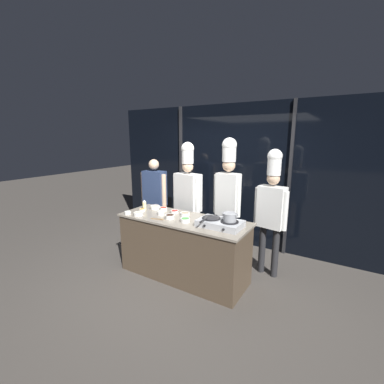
{
  "coord_description": "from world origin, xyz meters",
  "views": [
    {
      "loc": [
        2.0,
        -2.98,
        2.09
      ],
      "look_at": [
        0.0,
        0.25,
        1.27
      ],
      "focal_mm": 24.0,
      "sensor_mm": 36.0,
      "label": 1
    }
  ],
  "objects_px": {
    "prep_bowl_chicken": "(138,214)",
    "serving_spoon_slotted": "(160,219)",
    "prep_bowl_mushrooms": "(185,214)",
    "prep_bowl_soy_glaze": "(170,216)",
    "chef_line": "(272,204)",
    "prep_bowl_carrots": "(142,210)",
    "prep_bowl_bell_pepper": "(175,211)",
    "portable_stove": "(220,223)",
    "chef_sous": "(228,189)",
    "stock_pot": "(230,217)",
    "prep_bowl_garlic": "(161,213)",
    "prep_bowl_shrimp": "(155,207)",
    "prep_bowl_bean_sprouts": "(128,213)",
    "person_guest": "(155,194)",
    "prep_bowl_chili_flakes": "(163,209)",
    "frying_pan": "(211,217)",
    "chef_head": "(188,192)",
    "prep_bowl_scallions": "(185,220)",
    "squeeze_bottle_oil": "(144,205)"
  },
  "relations": [
    {
      "from": "prep_bowl_mushrooms",
      "to": "person_guest",
      "type": "height_order",
      "value": "person_guest"
    },
    {
      "from": "person_guest",
      "to": "prep_bowl_bean_sprouts",
      "type": "bearing_deg",
      "value": 102.1
    },
    {
      "from": "prep_bowl_chili_flakes",
      "to": "chef_sous",
      "type": "bearing_deg",
      "value": 31.6
    },
    {
      "from": "prep_bowl_garlic",
      "to": "person_guest",
      "type": "distance_m",
      "value": 1.02
    },
    {
      "from": "prep_bowl_chicken",
      "to": "serving_spoon_slotted",
      "type": "xyz_separation_m",
      "value": [
        0.4,
        0.02,
        -0.02
      ]
    },
    {
      "from": "prep_bowl_carrots",
      "to": "chef_head",
      "type": "distance_m",
      "value": 0.86
    },
    {
      "from": "prep_bowl_bell_pepper",
      "to": "person_guest",
      "type": "xyz_separation_m",
      "value": [
        -0.83,
        0.51,
        0.08
      ]
    },
    {
      "from": "prep_bowl_mushrooms",
      "to": "person_guest",
      "type": "bearing_deg",
      "value": 152.13
    },
    {
      "from": "frying_pan",
      "to": "stock_pot",
      "type": "height_order",
      "value": "stock_pot"
    },
    {
      "from": "prep_bowl_chili_flakes",
      "to": "prep_bowl_shrimp",
      "type": "relative_size",
      "value": 0.78
    },
    {
      "from": "stock_pot",
      "to": "prep_bowl_bean_sprouts",
      "type": "height_order",
      "value": "stock_pot"
    },
    {
      "from": "prep_bowl_mushrooms",
      "to": "prep_bowl_soy_glaze",
      "type": "xyz_separation_m",
      "value": [
        -0.11,
        -0.23,
        0.0
      ]
    },
    {
      "from": "chef_head",
      "to": "chef_line",
      "type": "bearing_deg",
      "value": -167.9
    },
    {
      "from": "prep_bowl_chili_flakes",
      "to": "prep_bowl_carrots",
      "type": "bearing_deg",
      "value": -142.89
    },
    {
      "from": "squeeze_bottle_oil",
      "to": "prep_bowl_scallions",
      "type": "xyz_separation_m",
      "value": [
        0.92,
        -0.18,
        -0.04
      ]
    },
    {
      "from": "chef_line",
      "to": "stock_pot",
      "type": "bearing_deg",
      "value": 76.34
    },
    {
      "from": "prep_bowl_bell_pepper",
      "to": "chef_head",
      "type": "distance_m",
      "value": 0.57
    },
    {
      "from": "prep_bowl_chicken",
      "to": "chef_sous",
      "type": "distance_m",
      "value": 1.45
    },
    {
      "from": "serving_spoon_slotted",
      "to": "chef_line",
      "type": "distance_m",
      "value": 1.65
    },
    {
      "from": "prep_bowl_scallions",
      "to": "prep_bowl_garlic",
      "type": "bearing_deg",
      "value": 170.27
    },
    {
      "from": "prep_bowl_chili_flakes",
      "to": "chef_sous",
      "type": "distance_m",
      "value": 1.08
    },
    {
      "from": "chef_sous",
      "to": "prep_bowl_carrots",
      "type": "bearing_deg",
      "value": 38.72
    },
    {
      "from": "prep_bowl_garlic",
      "to": "prep_bowl_scallions",
      "type": "height_order",
      "value": "same"
    },
    {
      "from": "prep_bowl_soy_glaze",
      "to": "chef_line",
      "type": "height_order",
      "value": "chef_line"
    },
    {
      "from": "prep_bowl_carrots",
      "to": "prep_bowl_bean_sprouts",
      "type": "xyz_separation_m",
      "value": [
        -0.08,
        -0.24,
        0.0
      ]
    },
    {
      "from": "prep_bowl_soy_glaze",
      "to": "serving_spoon_slotted",
      "type": "relative_size",
      "value": 0.7
    },
    {
      "from": "prep_bowl_chili_flakes",
      "to": "prep_bowl_soy_glaze",
      "type": "distance_m",
      "value": 0.43
    },
    {
      "from": "prep_bowl_mushrooms",
      "to": "chef_sous",
      "type": "distance_m",
      "value": 0.8
    },
    {
      "from": "prep_bowl_shrimp",
      "to": "person_guest",
      "type": "relative_size",
      "value": 0.09
    },
    {
      "from": "portable_stove",
      "to": "prep_bowl_chicken",
      "type": "distance_m",
      "value": 1.28
    },
    {
      "from": "prep_bowl_carrots",
      "to": "prep_bowl_bell_pepper",
      "type": "bearing_deg",
      "value": 23.33
    },
    {
      "from": "serving_spoon_slotted",
      "to": "prep_bowl_mushrooms",
      "type": "bearing_deg",
      "value": 58.56
    },
    {
      "from": "stock_pot",
      "to": "prep_bowl_mushrooms",
      "type": "bearing_deg",
      "value": 169.34
    },
    {
      "from": "prep_bowl_chicken",
      "to": "chef_line",
      "type": "bearing_deg",
      "value": 29.34
    },
    {
      "from": "prep_bowl_scallions",
      "to": "squeeze_bottle_oil",
      "type": "bearing_deg",
      "value": 168.72
    },
    {
      "from": "stock_pot",
      "to": "prep_bowl_bean_sprouts",
      "type": "distance_m",
      "value": 1.62
    },
    {
      "from": "person_guest",
      "to": "prep_bowl_carrots",
      "type": "bearing_deg",
      "value": 112.35
    },
    {
      "from": "serving_spoon_slotted",
      "to": "portable_stove",
      "type": "bearing_deg",
      "value": 12.68
    },
    {
      "from": "prep_bowl_bell_pepper",
      "to": "serving_spoon_slotted",
      "type": "bearing_deg",
      "value": -87.42
    },
    {
      "from": "frying_pan",
      "to": "prep_bowl_bell_pepper",
      "type": "bearing_deg",
      "value": 164.78
    },
    {
      "from": "prep_bowl_bell_pepper",
      "to": "prep_bowl_bean_sprouts",
      "type": "height_order",
      "value": "prep_bowl_bean_sprouts"
    },
    {
      "from": "stock_pot",
      "to": "chef_head",
      "type": "xyz_separation_m",
      "value": [
        -1.11,
        0.72,
        0.07
      ]
    },
    {
      "from": "chef_line",
      "to": "person_guest",
      "type": "bearing_deg",
      "value": 11.23
    },
    {
      "from": "prep_bowl_bell_pepper",
      "to": "prep_bowl_garlic",
      "type": "relative_size",
      "value": 1.12
    },
    {
      "from": "prep_bowl_chili_flakes",
      "to": "frying_pan",
      "type": "bearing_deg",
      "value": -11.52
    },
    {
      "from": "squeeze_bottle_oil",
      "to": "prep_bowl_chili_flakes",
      "type": "distance_m",
      "value": 0.33
    },
    {
      "from": "prep_bowl_chicken",
      "to": "prep_bowl_scallions",
      "type": "xyz_separation_m",
      "value": [
        0.77,
        0.12,
        0.0
      ]
    },
    {
      "from": "prep_bowl_chili_flakes",
      "to": "prep_bowl_bean_sprouts",
      "type": "xyz_separation_m",
      "value": [
        -0.35,
        -0.44,
        -0.01
      ]
    },
    {
      "from": "prep_bowl_garlic",
      "to": "prep_bowl_shrimp",
      "type": "distance_m",
      "value": 0.36
    },
    {
      "from": "stock_pot",
      "to": "prep_bowl_carrots",
      "type": "height_order",
      "value": "stock_pot"
    }
  ]
}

